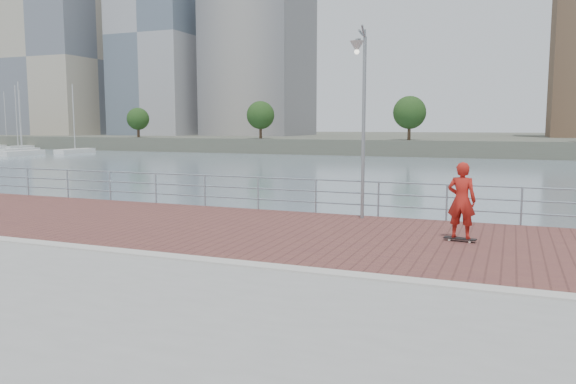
% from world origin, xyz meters
% --- Properties ---
extents(water, '(400.00, 400.00, 0.00)m').
position_xyz_m(water, '(0.00, 0.00, -2.00)').
color(water, slate).
rests_on(water, ground).
extents(brick_lane, '(40.00, 6.80, 0.02)m').
position_xyz_m(brick_lane, '(0.00, 3.60, 0.01)').
color(brick_lane, brown).
rests_on(brick_lane, seawall).
extents(curb, '(40.00, 0.40, 0.06)m').
position_xyz_m(curb, '(0.00, 0.00, 0.03)').
color(curb, '#B7B5AD').
rests_on(curb, seawall).
extents(far_shore, '(320.00, 95.00, 2.50)m').
position_xyz_m(far_shore, '(0.00, 122.50, -0.75)').
color(far_shore, '#4C5142').
rests_on(far_shore, ground).
extents(guardrail, '(39.06, 0.06, 1.13)m').
position_xyz_m(guardrail, '(0.00, 7.00, 0.69)').
color(guardrail, '#8C9EA8').
rests_on(guardrail, brick_lane).
extents(street_lamp, '(0.40, 1.16, 5.47)m').
position_xyz_m(street_lamp, '(0.64, 6.10, 3.88)').
color(street_lamp, gray).
rests_on(street_lamp, brick_lane).
extents(skateboard, '(0.79, 0.30, 0.09)m').
position_xyz_m(skateboard, '(3.73, 4.03, 0.09)').
color(skateboard, black).
rests_on(skateboard, brick_lane).
extents(skateboarder, '(0.73, 0.53, 1.87)m').
position_xyz_m(skateboarder, '(3.73, 4.03, 1.04)').
color(skateboarder, '#AB1E16').
rests_on(skateboarder, skateboard).
extents(shoreline_trees, '(144.24, 5.03, 6.71)m').
position_xyz_m(shoreline_trees, '(6.05, 77.00, 4.32)').
color(shoreline_trees, '#473323').
rests_on(shoreline_trees, far_shore).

